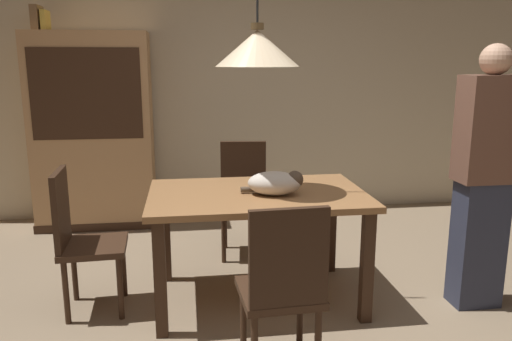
% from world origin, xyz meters
% --- Properties ---
extents(ground, '(10.00, 10.00, 0.00)m').
position_xyz_m(ground, '(0.00, 0.00, 0.00)').
color(ground, '#847056').
extents(back_wall, '(6.40, 0.10, 2.90)m').
position_xyz_m(back_wall, '(0.00, 2.65, 1.45)').
color(back_wall, beige).
rests_on(back_wall, ground).
extents(dining_table, '(1.40, 0.90, 0.75)m').
position_xyz_m(dining_table, '(-0.03, 0.54, 0.65)').
color(dining_table, olive).
rests_on(dining_table, ground).
extents(chair_near_front, '(0.42, 0.42, 0.93)m').
position_xyz_m(chair_near_front, '(-0.03, -0.34, 0.51)').
color(chair_near_front, '#382316').
rests_on(chair_near_front, ground).
extents(chair_left_side, '(0.42, 0.42, 0.93)m').
position_xyz_m(chair_left_side, '(-1.16, 0.53, 0.51)').
color(chair_left_side, '#382316').
rests_on(chair_left_side, ground).
extents(chair_far_back, '(0.44, 0.44, 0.93)m').
position_xyz_m(chair_far_back, '(-0.02, 1.41, 0.51)').
color(chair_far_back, '#382316').
rests_on(chair_far_back, ground).
extents(cat_sleeping, '(0.40, 0.28, 0.16)m').
position_xyz_m(cat_sleeping, '(0.08, 0.46, 0.83)').
color(cat_sleeping, beige).
rests_on(cat_sleeping, dining_table).
extents(pendant_lamp, '(0.52, 0.52, 1.30)m').
position_xyz_m(pendant_lamp, '(-0.03, 0.54, 1.66)').
color(pendant_lamp, beige).
extents(hutch_bookcase, '(1.12, 0.45, 1.85)m').
position_xyz_m(hutch_bookcase, '(-1.36, 2.32, 0.89)').
color(hutch_bookcase, tan).
rests_on(hutch_bookcase, ground).
extents(book_brown_thick, '(0.06, 0.24, 0.22)m').
position_xyz_m(book_brown_thick, '(-1.78, 2.32, 1.96)').
color(book_brown_thick, brown).
rests_on(book_brown_thick, hutch_bookcase).
extents(book_yellow_short, '(0.04, 0.20, 0.18)m').
position_xyz_m(book_yellow_short, '(-1.71, 2.32, 1.94)').
color(book_yellow_short, gold).
rests_on(book_yellow_short, hutch_bookcase).
extents(person_standing, '(0.36, 0.22, 1.69)m').
position_xyz_m(person_standing, '(1.38, 0.27, 0.85)').
color(person_standing, '#2D3347').
rests_on(person_standing, ground).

